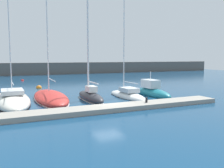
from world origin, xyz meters
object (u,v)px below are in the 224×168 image
at_px(sailboat_ivory_nearest, 12,100).
at_px(motorboat_teal_fifth, 153,92).
at_px(sailboat_red_second, 51,97).
at_px(sailboat_charcoal_third, 90,96).
at_px(mooring_buoy_orange, 39,88).
at_px(dock_bollard, 146,100).
at_px(sailboat_white_fourth, 127,95).
at_px(mooring_buoy_red, 22,81).

relative_size(sailboat_ivory_nearest, motorboat_teal_fifth, 2.91).
relative_size(sailboat_ivory_nearest, sailboat_red_second, 0.96).
bearing_deg(sailboat_ivory_nearest, sailboat_charcoal_third, -103.10).
distance_m(mooring_buoy_orange, dock_bollard, 18.50).
xyz_separation_m(sailboat_ivory_nearest, sailboat_charcoal_third, (7.15, -1.67, 0.14)).
height_order(sailboat_ivory_nearest, sailboat_red_second, sailboat_red_second).
bearing_deg(motorboat_teal_fifth, sailboat_red_second, 83.66).
relative_size(motorboat_teal_fifth, dock_bollard, 14.50).
bearing_deg(sailboat_ivory_nearest, sailboat_white_fourth, -97.59).
height_order(sailboat_red_second, mooring_buoy_red, sailboat_red_second).
bearing_deg(mooring_buoy_orange, sailboat_red_second, -92.17).
bearing_deg(sailboat_ivory_nearest, mooring_buoy_orange, -20.58).
bearing_deg(sailboat_white_fourth, sailboat_ivory_nearest, 81.21).
height_order(sailboat_white_fourth, mooring_buoy_orange, sailboat_white_fourth).
distance_m(motorboat_teal_fifth, mooring_buoy_red, 27.38).
bearing_deg(mooring_buoy_red, sailboat_ivory_nearest, -97.07).
xyz_separation_m(motorboat_teal_fifth, mooring_buoy_red, (-11.71, 24.74, -0.44)).
distance_m(sailboat_white_fourth, mooring_buoy_orange, 14.14).
height_order(motorboat_teal_fifth, mooring_buoy_orange, motorboat_teal_fifth).
relative_size(sailboat_charcoal_third, mooring_buoy_orange, 12.63).
bearing_deg(sailboat_red_second, mooring_buoy_orange, -0.38).
distance_m(motorboat_teal_fifth, dock_bollard, 6.69).
height_order(motorboat_teal_fifth, dock_bollard, motorboat_teal_fifth).
distance_m(sailboat_ivory_nearest, sailboat_red_second, 3.55).
xyz_separation_m(sailboat_red_second, sailboat_white_fourth, (7.85, -1.61, -0.09)).
xyz_separation_m(sailboat_red_second, sailboat_charcoal_third, (3.60, -1.75, 0.13)).
xyz_separation_m(motorboat_teal_fifth, dock_bollard, (-4.20, -5.21, 0.17)).
bearing_deg(motorboat_teal_fifth, mooring_buoy_red, 27.92).
xyz_separation_m(sailboat_ivory_nearest, mooring_buoy_orange, (3.94, 10.48, -0.30)).
height_order(sailboat_ivory_nearest, mooring_buoy_red, sailboat_ivory_nearest).
bearing_deg(motorboat_teal_fifth, sailboat_ivory_nearest, 86.12).
xyz_separation_m(sailboat_charcoal_third, mooring_buoy_red, (-4.28, 24.76, -0.44)).
xyz_separation_m(motorboat_teal_fifth, mooring_buoy_orange, (-10.63, 12.13, -0.44)).
bearing_deg(sailboat_charcoal_third, dock_bollard, -147.51).
bearing_deg(sailboat_red_second, sailboat_white_fourth, -99.79).
relative_size(sailboat_ivory_nearest, sailboat_white_fourth, 1.31).
bearing_deg(mooring_buoy_orange, motorboat_teal_fifth, -48.79).
xyz_separation_m(mooring_buoy_red, dock_bollard, (7.51, -29.95, 0.61)).
distance_m(sailboat_red_second, mooring_buoy_orange, 10.41).
height_order(sailboat_ivory_nearest, dock_bollard, sailboat_ivory_nearest).
distance_m(sailboat_charcoal_third, mooring_buoy_red, 25.13).
bearing_deg(sailboat_red_second, dock_bollard, -133.70).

